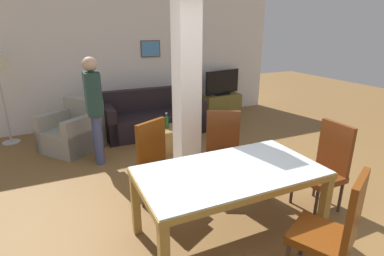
# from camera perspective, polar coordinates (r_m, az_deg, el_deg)

# --- Properties ---
(ground_plane) EXTENTS (18.00, 18.00, 0.00)m
(ground_plane) POSITION_cam_1_polar(r_m,az_deg,el_deg) (3.37, 6.75, -19.50)
(ground_plane) COLOR brown
(back_wall) EXTENTS (7.20, 0.09, 2.70)m
(back_wall) POSITION_cam_1_polar(r_m,az_deg,el_deg) (6.79, -12.62, 12.29)
(back_wall) COLOR white
(back_wall) RESTS_ON ground_plane
(divider_pillar) EXTENTS (0.31, 0.35, 2.70)m
(divider_pillar) POSITION_cam_1_polar(r_m,az_deg,el_deg) (4.26, -1.06, 9.00)
(divider_pillar) COLOR white
(divider_pillar) RESTS_ON ground_plane
(dining_table) EXTENTS (1.80, 0.97, 0.76)m
(dining_table) POSITION_cam_1_polar(r_m,az_deg,el_deg) (3.03, 7.20, -10.33)
(dining_table) COLOR olive
(dining_table) RESTS_ON ground_plane
(dining_chair_far_left) EXTENTS (0.62, 0.62, 1.04)m
(dining_chair_far_left) POSITION_cam_1_polar(r_m,az_deg,el_deg) (3.59, -6.32, -6.59)
(dining_chair_far_left) COLOR #66300B
(dining_chair_far_left) RESTS_ON ground_plane
(dining_chair_head_right) EXTENTS (0.46, 0.46, 1.04)m
(dining_chair_head_right) POSITION_cam_1_polar(r_m,az_deg,el_deg) (3.84, 24.05, -6.41)
(dining_chair_head_right) COLOR #632D10
(dining_chair_head_right) RESTS_ON ground_plane
(dining_chair_near_right) EXTENTS (0.62, 0.62, 1.04)m
(dining_chair_near_right) POSITION_cam_1_polar(r_m,az_deg,el_deg) (2.77, 25.50, -16.84)
(dining_chair_near_right) COLOR #662F0C
(dining_chair_near_right) RESTS_ON ground_plane
(dining_chair_far_right) EXTENTS (0.62, 0.62, 1.04)m
(dining_chair_far_right) POSITION_cam_1_polar(r_m,az_deg,el_deg) (3.94, 5.93, -4.12)
(dining_chair_far_right) COLOR #622E12
(dining_chair_far_right) RESTS_ON ground_plane
(sofa) EXTENTS (1.95, 0.88, 0.86)m
(sofa) POSITION_cam_1_polar(r_m,az_deg,el_deg) (6.15, -7.35, 1.84)
(sofa) COLOR black
(sofa) RESTS_ON ground_plane
(armchair) EXTENTS (1.16, 1.16, 0.86)m
(armchair) POSITION_cam_1_polar(r_m,az_deg,el_deg) (5.67, -21.64, -0.83)
(armchair) COLOR #9C978B
(armchair) RESTS_ON ground_plane
(coffee_table) EXTENTS (0.64, 0.48, 0.40)m
(coffee_table) POSITION_cam_1_polar(r_m,az_deg,el_deg) (5.29, -3.49, -1.87)
(coffee_table) COLOR olive
(coffee_table) RESTS_ON ground_plane
(bottle) EXTENTS (0.07, 0.07, 0.27)m
(bottle) POSITION_cam_1_polar(r_m,az_deg,el_deg) (5.18, -4.87, 1.12)
(bottle) COLOR #194C23
(bottle) RESTS_ON coffee_table
(tv_stand) EXTENTS (0.93, 0.40, 0.46)m
(tv_stand) POSITION_cam_1_polar(r_m,az_deg,el_deg) (7.56, 5.69, 4.65)
(tv_stand) COLOR olive
(tv_stand) RESTS_ON ground_plane
(tv_screen) EXTENTS (1.01, 0.28, 0.60)m
(tv_screen) POSITION_cam_1_polar(r_m,az_deg,el_deg) (7.45, 5.82, 8.56)
(tv_screen) COLOR black
(tv_screen) RESTS_ON tv_stand
(standing_person) EXTENTS (0.22, 0.38, 1.66)m
(standing_person) POSITION_cam_1_polar(r_m,az_deg,el_deg) (4.79, -18.17, 4.37)
(standing_person) COLOR #3E4673
(standing_person) RESTS_ON ground_plane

